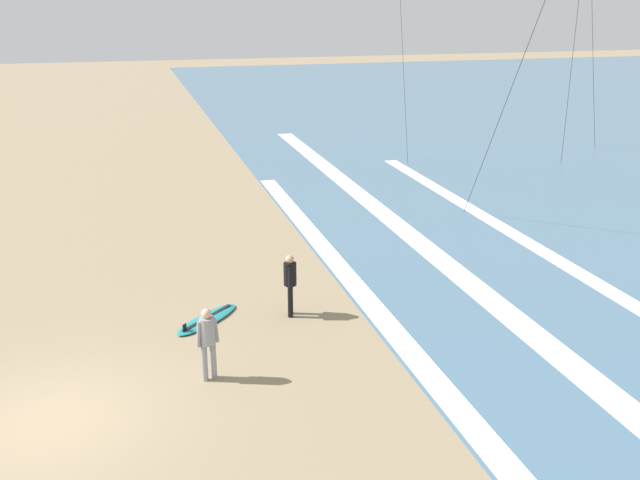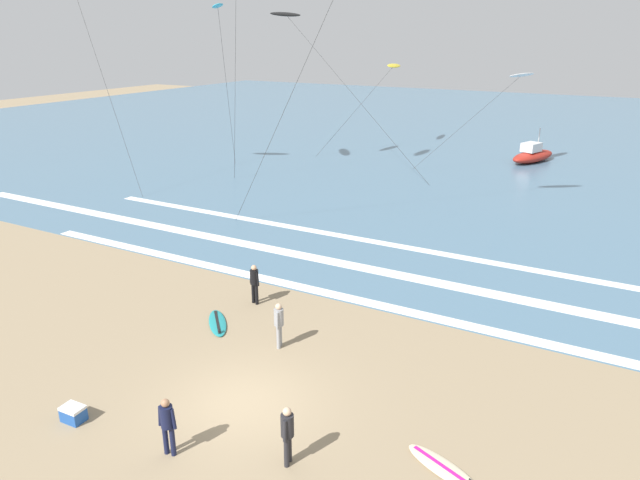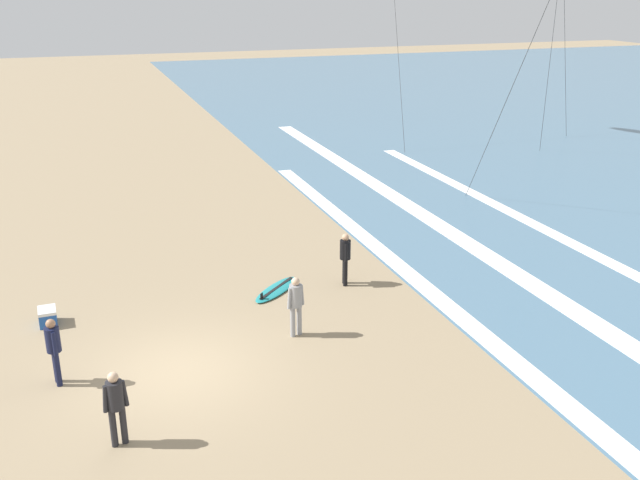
% 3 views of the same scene
% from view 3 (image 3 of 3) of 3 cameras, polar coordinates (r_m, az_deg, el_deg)
% --- Properties ---
extents(ground_plane, '(160.00, 160.00, 0.00)m').
position_cam_3_polar(ground_plane, '(16.97, -11.43, -10.34)').
color(ground_plane, '#937F60').
extents(wave_foam_shoreline, '(36.44, 0.61, 0.01)m').
position_cam_3_polar(wave_foam_shoreline, '(18.40, 13.56, -7.94)').
color(wave_foam_shoreline, white).
rests_on(wave_foam_shoreline, ocean_surface).
extents(wave_foam_mid_break, '(53.07, 0.80, 0.01)m').
position_cam_3_polar(wave_foam_mid_break, '(21.69, 17.48, -3.89)').
color(wave_foam_mid_break, white).
rests_on(wave_foam_mid_break, ocean_surface).
extents(surfer_left_far, '(0.51, 0.32, 1.60)m').
position_cam_3_polar(surfer_left_far, '(20.78, 2.05, -1.18)').
color(surfer_left_far, black).
rests_on(surfer_left_far, ground).
extents(surfer_background_far, '(0.32, 0.51, 1.60)m').
position_cam_3_polar(surfer_background_far, '(14.34, -16.18, -12.45)').
color(surfer_background_far, '#232328').
rests_on(surfer_background_far, ground).
extents(surfer_foreground_main, '(0.52, 0.32, 1.60)m').
position_cam_3_polar(surfer_foreground_main, '(16.77, -20.71, -7.98)').
color(surfer_foreground_main, '#141938').
rests_on(surfer_foreground_main, ground).
extents(surfer_left_near, '(0.32, 0.51, 1.60)m').
position_cam_3_polar(surfer_left_near, '(17.79, -1.97, -4.96)').
color(surfer_left_near, gray).
rests_on(surfer_left_near, ground).
extents(surfboard_left_pile, '(1.88, 1.94, 0.25)m').
position_cam_3_polar(surfboard_left_pile, '(20.72, -3.53, -4.00)').
color(surfboard_left_pile, teal).
rests_on(surfboard_left_pile, ground).
extents(cooler_box, '(0.63, 0.48, 0.44)m').
position_cam_3_polar(cooler_box, '(19.99, -21.14, -5.78)').
color(cooler_box, '#1E4C9E').
rests_on(cooler_box, ground).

